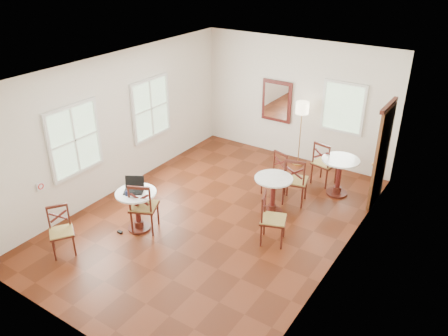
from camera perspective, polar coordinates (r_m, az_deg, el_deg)
name	(u,v)px	position (r m, az deg, el deg)	size (l,w,h in m)	color
ground	(216,218)	(9.08, -1.05, -6.36)	(7.00, 7.00, 0.00)	#58220F
room_shell	(221,126)	(8.44, -0.44, 5.43)	(5.02, 7.02, 3.01)	white
cafe_table_near	(137,206)	(8.65, -10.98, -4.83)	(0.77, 0.77, 0.81)	#491B12
cafe_table_mid	(273,191)	(9.05, 6.25, -2.95)	(0.76, 0.76, 0.81)	#491B12
cafe_table_back	(339,173)	(9.96, 14.44, -0.58)	(0.80, 0.80, 0.85)	#491B12
chair_near_a	(144,207)	(8.58, -10.20, -4.86)	(0.64, 0.64, 1.05)	#491B12
chair_near_b	(61,231)	(8.42, -20.01, -7.54)	(0.57, 0.57, 0.89)	#491B12
chair_mid_a	(295,180)	(9.44, 9.04, -1.58)	(0.59, 0.59, 1.06)	#491B12
chair_mid_b	(272,219)	(8.19, 6.12, -6.45)	(0.59, 0.59, 0.99)	#491B12
chair_back_a	(324,163)	(10.32, 12.64, 0.61)	(0.57, 0.57, 1.04)	#491B12
chair_back_b	(275,175)	(9.74, 6.46, -0.83)	(0.55, 0.55, 0.95)	#491B12
floor_lamp	(302,112)	(10.82, 9.89, 7.01)	(0.31, 0.31, 1.61)	#BF8C3F
laptop	(134,187)	(8.53, -11.36, -2.43)	(0.46, 0.44, 0.25)	black
mouse	(147,188)	(8.57, -9.71, -2.47)	(0.09, 0.06, 0.03)	black
navy_mug	(127,193)	(8.40, -12.24, -3.17)	(0.11, 0.07, 0.09)	black
water_glass	(141,189)	(8.47, -10.52, -2.69)	(0.06, 0.06, 0.10)	white
power_adapter	(120,232)	(8.86, -13.12, -7.93)	(0.10, 0.06, 0.04)	black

